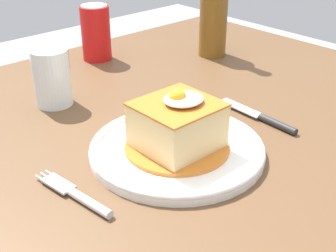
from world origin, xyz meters
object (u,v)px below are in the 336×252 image
Objects in this scene: beer_bottle_amber at (214,13)px; drinking_glass at (54,81)px; soda_can at (96,33)px; main_plate at (177,149)px; fork at (79,196)px; knife at (266,119)px.

beer_bottle_amber is 0.42m from drinking_glass.
soda_can is 0.25m from drinking_glass.
fork is (-0.17, 0.00, -0.00)m from main_plate.
fork is 0.31m from drinking_glass.
main_plate reaches higher than fork.
beer_bottle_amber is 2.53× the size of drinking_glass.
knife is at bearing -86.43° from soda_can.
soda_can is at bearing 52.79° from fork.
beer_bottle_amber is (0.55, 0.27, 0.09)m from fork.
main_plate is at bearing -0.28° from fork.
beer_bottle_amber is at bearing 58.06° from knife.
main_plate is 2.52× the size of drinking_glass.
fork is at bearing -114.88° from drinking_glass.
knife is at bearing -53.94° from drinking_glass.
knife is (0.18, -0.03, -0.00)m from main_plate.
drinking_glass is at bearing 98.43° from main_plate.
knife is 0.62× the size of beer_bottle_amber.
drinking_glass is (-0.41, 0.01, -0.05)m from beer_bottle_amber.
soda_can is (0.33, 0.43, 0.06)m from fork.
knife is 0.37m from beer_bottle_amber.
fork is 0.86× the size of knife.
beer_bottle_amber is (0.19, 0.30, 0.09)m from knife.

